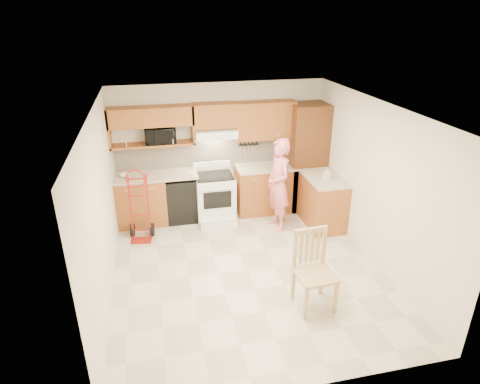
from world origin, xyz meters
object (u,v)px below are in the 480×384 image
object	(u,v)px
hand_truck	(139,209)
range	(215,194)
microwave	(160,135)
dining_chair	(315,272)
person	(278,185)

from	to	relation	value
hand_truck	range	bearing A→B (deg)	25.31
microwave	hand_truck	bearing A→B (deg)	-124.20
hand_truck	dining_chair	size ratio (longest dim) A/B	1.08
dining_chair	person	bearing A→B (deg)	81.85
range	dining_chair	bearing A→B (deg)	-72.65
microwave	dining_chair	xyz separation A→B (m)	(1.79, -3.10, -1.10)
microwave	dining_chair	bearing A→B (deg)	-62.43
microwave	person	world-z (taller)	microwave
person	microwave	bearing A→B (deg)	-120.45
person	hand_truck	size ratio (longest dim) A/B	1.45
person	dining_chair	distance (m)	2.26
person	dining_chair	world-z (taller)	person
microwave	hand_truck	xyz separation A→B (m)	(-0.47, -0.76, -1.06)
range	person	world-z (taller)	person
person	hand_truck	xyz separation A→B (m)	(-2.44, 0.11, -0.26)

